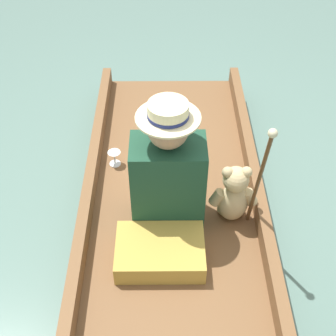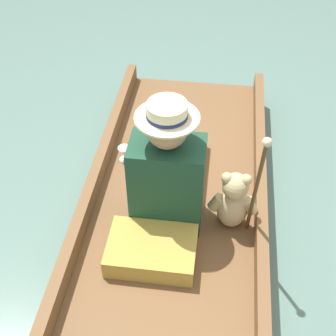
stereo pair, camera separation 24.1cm
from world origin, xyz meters
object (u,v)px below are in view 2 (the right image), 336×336
(walking_cane, at_px, (258,181))
(teddy_bear, at_px, (233,201))
(seated_person, at_px, (169,170))
(wine_glass, at_px, (124,151))

(walking_cane, bearing_deg, teddy_bear, 127.95)
(seated_person, xyz_separation_m, teddy_bear, (0.35, -0.09, -0.10))
(wine_glass, distance_m, walking_cane, 1.03)
(wine_glass, bearing_deg, seated_person, -46.80)
(teddy_bear, relative_size, wine_glass, 3.88)
(teddy_bear, xyz_separation_m, wine_glass, (-0.68, 0.44, -0.11))
(seated_person, distance_m, teddy_bear, 0.38)
(seated_person, relative_size, wine_glass, 8.08)
(seated_person, bearing_deg, wine_glass, 128.60)
(teddy_bear, relative_size, walking_cane, 0.50)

